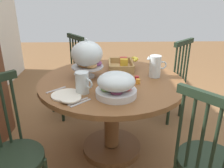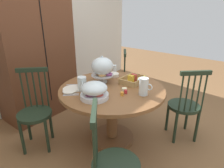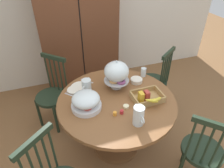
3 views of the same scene
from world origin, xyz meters
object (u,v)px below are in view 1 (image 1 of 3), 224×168
china_plate_large (66,95)px  butter_dish (128,76)px  cereal_basket (123,65)px  china_plate_small (70,98)px  drinking_glass (80,59)px  windsor_chair_by_cabinet (68,79)px  windsor_chair_near_window (169,83)px  fruit_platter_covered (116,85)px  milk_pitcher (155,67)px  dining_table (112,101)px  windsor_chair_far_side (207,163)px  cereal_bowl (88,66)px  windsor_chair_facing_door (11,158)px  pastry_stand_with_dome (87,56)px  orange_juice_pitcher (82,83)px

china_plate_large → butter_dish: (0.36, -0.48, 0.01)m
china_plate_large → cereal_basket: bearing=-37.2°
china_plate_small → drinking_glass: size_ratio=1.36×
windsor_chair_by_cabinet → drinking_glass: 0.49m
china_plate_large → windsor_chair_near_window: bearing=-47.6°
fruit_platter_covered → drinking_glass: bearing=23.5°
windsor_chair_near_window → butter_dish: (-0.57, 0.54, 0.30)m
windsor_chair_by_cabinet → milk_pitcher: size_ratio=5.07×
cereal_basket → china_plate_large: size_ratio=1.44×
drinking_glass → dining_table: bearing=-145.4°
windsor_chair_near_window → windsor_chair_far_side: size_ratio=1.00×
dining_table → cereal_bowl: size_ratio=8.92×
dining_table → china_plate_large: size_ratio=5.67×
cereal_bowl → butter_dish: 0.47m
windsor_chair_far_side → butter_dish: 0.93m
windsor_chair_near_window → china_plate_large: (-0.94, 1.03, 0.29)m
windsor_chair_facing_door → pastry_stand_with_dome: size_ratio=2.83×
windsor_chair_by_cabinet → cereal_bowl: 0.61m
cereal_bowl → butter_dish: size_ratio=2.33×
windsor_chair_by_cabinet → orange_juice_pitcher: bearing=-164.4°
milk_pitcher → china_plate_large: milk_pitcher is taller
windsor_chair_by_cabinet → china_plate_large: bearing=-170.9°
windsor_chair_near_window → butter_dish: windsor_chair_near_window is taller
milk_pitcher → cereal_basket: (0.23, 0.26, -0.05)m
windsor_chair_facing_door → butter_dish: windsor_chair_facing_door is taller
windsor_chair_near_window → china_plate_small: windsor_chair_near_window is taller
windsor_chair_far_side → cereal_bowl: 1.36m
china_plate_large → drinking_glass: (0.78, -0.02, 0.05)m
drinking_glass → butter_dish: drinking_glass is taller
dining_table → china_plate_large: 0.51m
windsor_chair_far_side → fruit_platter_covered: size_ratio=3.25×
windsor_chair_facing_door → windsor_chair_near_window: bearing=-47.2°
fruit_platter_covered → dining_table: bearing=4.1°
fruit_platter_covered → butter_dish: 0.40m
pastry_stand_with_dome → cereal_bowl: pastry_stand_with_dome is taller
windsor_chair_facing_door → pastry_stand_with_dome: (0.71, -0.46, 0.48)m
dining_table → windsor_chair_by_cabinet: 0.93m
windsor_chair_by_cabinet → cereal_basket: bearing=-126.9°
orange_juice_pitcher → drinking_glass: size_ratio=1.50×
china_plate_small → fruit_platter_covered: bearing=-78.2°
china_plate_large → cereal_bowl: (0.65, -0.11, 0.02)m
windsor_chair_far_side → pastry_stand_with_dome: pastry_stand_with_dome is taller
orange_juice_pitcher → china_plate_small: 0.16m
pastry_stand_with_dome → cereal_bowl: bearing=4.4°
windsor_chair_by_cabinet → orange_juice_pitcher: size_ratio=5.92×
windsor_chair_by_cabinet → china_plate_small: bearing=-169.5°
windsor_chair_facing_door → windsor_chair_far_side: 1.25m
windsor_chair_far_side → cereal_basket: bearing=24.1°
orange_juice_pitcher → milk_pitcher: 0.69m
windsor_chair_by_cabinet → milk_pitcher: bearing=-128.1°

